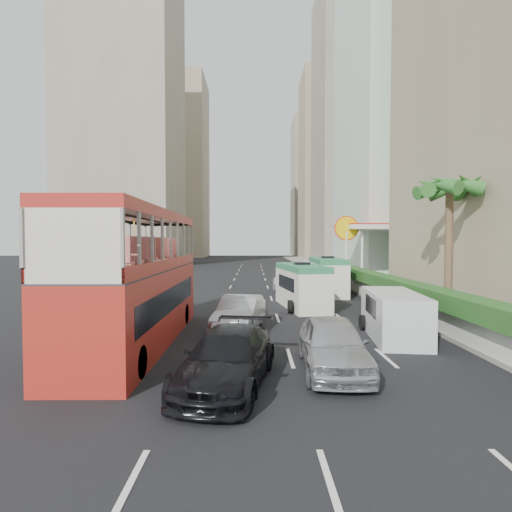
{
  "coord_description": "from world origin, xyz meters",
  "views": [
    {
      "loc": [
        -1.63,
        -15.16,
        3.87
      ],
      "look_at": [
        -1.5,
        4.0,
        3.2
      ],
      "focal_mm": 28.0,
      "sensor_mm": 36.0,
      "label": 1
    }
  ],
  "objects_px": {
    "shell_station": "(374,254)",
    "palm_tree": "(449,252)",
    "car_silver_lane_a": "(240,331)",
    "car_black": "(228,385)",
    "panel_van_near": "(394,315)",
    "car_silver_lane_b": "(333,370)",
    "panel_van_far": "(314,272)",
    "minibus_far": "(327,276)",
    "double_decker_bus": "(139,277)",
    "minibus_near": "(302,286)",
    "van_asset": "(293,294)"
  },
  "relations": [
    {
      "from": "double_decker_bus",
      "to": "minibus_far",
      "type": "relative_size",
      "value": 1.82
    },
    {
      "from": "car_silver_lane_b",
      "to": "minibus_far",
      "type": "height_order",
      "value": "minibus_far"
    },
    {
      "from": "panel_van_far",
      "to": "car_black",
      "type": "bearing_deg",
      "value": -102.14
    },
    {
      "from": "car_silver_lane_b",
      "to": "van_asset",
      "type": "xyz_separation_m",
      "value": [
        0.57,
        17.44,
        0.0
      ]
    },
    {
      "from": "double_decker_bus",
      "to": "minibus_far",
      "type": "bearing_deg",
      "value": 55.4
    },
    {
      "from": "panel_van_near",
      "to": "car_black",
      "type": "bearing_deg",
      "value": -133.96
    },
    {
      "from": "car_silver_lane_a",
      "to": "panel_van_far",
      "type": "xyz_separation_m",
      "value": [
        6.35,
        20.7,
        1.04
      ]
    },
    {
      "from": "panel_van_near",
      "to": "palm_tree",
      "type": "bearing_deg",
      "value": 47.05
    },
    {
      "from": "car_black",
      "to": "panel_van_far",
      "type": "relative_size",
      "value": 0.99
    },
    {
      "from": "car_silver_lane_b",
      "to": "shell_station",
      "type": "bearing_deg",
      "value": 73.57
    },
    {
      "from": "van_asset",
      "to": "palm_tree",
      "type": "height_order",
      "value": "palm_tree"
    },
    {
      "from": "car_silver_lane_b",
      "to": "panel_van_far",
      "type": "relative_size",
      "value": 0.9
    },
    {
      "from": "minibus_far",
      "to": "panel_van_near",
      "type": "relative_size",
      "value": 1.31
    },
    {
      "from": "car_black",
      "to": "panel_van_near",
      "type": "height_order",
      "value": "panel_van_near"
    },
    {
      "from": "car_silver_lane_b",
      "to": "car_black",
      "type": "height_order",
      "value": "car_silver_lane_b"
    },
    {
      "from": "van_asset",
      "to": "panel_van_far",
      "type": "distance_m",
      "value": 9.11
    },
    {
      "from": "car_black",
      "to": "minibus_far",
      "type": "distance_m",
      "value": 19.87
    },
    {
      "from": "double_decker_bus",
      "to": "car_silver_lane_a",
      "type": "height_order",
      "value": "double_decker_bus"
    },
    {
      "from": "palm_tree",
      "to": "car_silver_lane_a",
      "type": "bearing_deg",
      "value": -169.11
    },
    {
      "from": "car_silver_lane_b",
      "to": "panel_van_near",
      "type": "distance_m",
      "value": 5.27
    },
    {
      "from": "van_asset",
      "to": "panel_van_far",
      "type": "bearing_deg",
      "value": 67.25
    },
    {
      "from": "panel_van_far",
      "to": "minibus_far",
      "type": "bearing_deg",
      "value": -90.6
    },
    {
      "from": "double_decker_bus",
      "to": "car_silver_lane_a",
      "type": "bearing_deg",
      "value": 28.74
    },
    {
      "from": "panel_van_near",
      "to": "shell_station",
      "type": "xyz_separation_m",
      "value": [
        5.97,
        22.25,
        1.83
      ]
    },
    {
      "from": "car_black",
      "to": "palm_tree",
      "type": "distance_m",
      "value": 13.66
    },
    {
      "from": "minibus_near",
      "to": "palm_tree",
      "type": "distance_m",
      "value": 8.12
    },
    {
      "from": "car_silver_lane_b",
      "to": "shell_station",
      "type": "height_order",
      "value": "shell_station"
    },
    {
      "from": "double_decker_bus",
      "to": "shell_station",
      "type": "bearing_deg",
      "value": 55.18
    },
    {
      "from": "car_black",
      "to": "palm_tree",
      "type": "relative_size",
      "value": 0.8
    },
    {
      "from": "car_black",
      "to": "shell_station",
      "type": "bearing_deg",
      "value": 76.46
    },
    {
      "from": "car_black",
      "to": "minibus_far",
      "type": "relative_size",
      "value": 0.84
    },
    {
      "from": "shell_station",
      "to": "palm_tree",
      "type": "bearing_deg",
      "value": -96.6
    },
    {
      "from": "car_silver_lane_a",
      "to": "minibus_far",
      "type": "bearing_deg",
      "value": 73.61
    },
    {
      "from": "car_silver_lane_a",
      "to": "van_asset",
      "type": "height_order",
      "value": "car_silver_lane_a"
    },
    {
      "from": "car_silver_lane_a",
      "to": "car_black",
      "type": "relative_size",
      "value": 0.9
    },
    {
      "from": "minibus_far",
      "to": "van_asset",
      "type": "bearing_deg",
      "value": -175.7
    },
    {
      "from": "van_asset",
      "to": "panel_van_far",
      "type": "relative_size",
      "value": 1.04
    },
    {
      "from": "palm_tree",
      "to": "panel_van_far",
      "type": "bearing_deg",
      "value": 101.06
    },
    {
      "from": "van_asset",
      "to": "minibus_far",
      "type": "height_order",
      "value": "minibus_far"
    },
    {
      "from": "van_asset",
      "to": "panel_van_far",
      "type": "height_order",
      "value": "panel_van_far"
    },
    {
      "from": "double_decker_bus",
      "to": "minibus_near",
      "type": "height_order",
      "value": "double_decker_bus"
    },
    {
      "from": "panel_van_far",
      "to": "minibus_near",
      "type": "bearing_deg",
      "value": -100.17
    },
    {
      "from": "car_silver_lane_b",
      "to": "minibus_near",
      "type": "height_order",
      "value": "minibus_near"
    },
    {
      "from": "car_silver_lane_b",
      "to": "shell_station",
      "type": "xyz_separation_m",
      "value": [
        9.23,
        26.28,
        2.75
      ]
    },
    {
      "from": "car_silver_lane_b",
      "to": "minibus_near",
      "type": "relative_size",
      "value": 0.82
    },
    {
      "from": "panel_van_near",
      "to": "panel_van_far",
      "type": "xyz_separation_m",
      "value": [
        0.1,
        22.01,
        0.11
      ]
    },
    {
      "from": "panel_van_near",
      "to": "minibus_near",
      "type": "bearing_deg",
      "value": 116.76
    },
    {
      "from": "van_asset",
      "to": "palm_tree",
      "type": "bearing_deg",
      "value": -62.32
    },
    {
      "from": "car_silver_lane_a",
      "to": "panel_van_near",
      "type": "bearing_deg",
      "value": -1.85
    },
    {
      "from": "double_decker_bus",
      "to": "panel_van_far",
      "type": "xyz_separation_m",
      "value": [
        10.13,
        22.77,
        -1.49
      ]
    }
  ]
}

